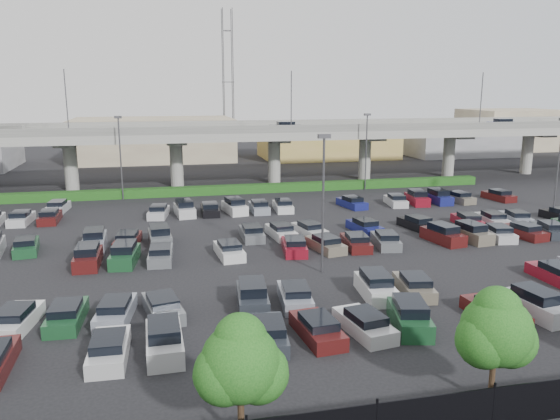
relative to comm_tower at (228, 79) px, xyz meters
name	(u,v)px	position (x,y,z in m)	size (l,w,h in m)	color
ground	(295,244)	(-4.00, -74.00, -15.61)	(280.00, 280.00, 0.00)	black
overpass	(238,136)	(-4.22, -42.03, -8.64)	(150.00, 13.00, 15.80)	gray
hedge	(249,189)	(-4.00, -49.00, -15.06)	(66.00, 1.60, 1.10)	#183F12
fence	(469,411)	(-4.05, -102.00, -14.71)	(70.00, 0.10, 2.00)	black
tree_row	(471,332)	(-3.30, -100.53, -12.09)	(65.07, 3.66, 5.94)	#332316
parked_cars	(301,249)	(-4.49, -77.89, -15.00)	(63.23, 41.68, 1.67)	navy
light_poles	(245,172)	(-8.12, -72.00, -9.37)	(66.90, 48.38, 10.30)	#434347
distant_buildings	(279,139)	(8.38, -12.19, -11.87)	(138.00, 24.00, 9.00)	slate
comm_tower	(228,79)	(0.00, 0.00, 0.00)	(2.40, 2.40, 30.00)	#434347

